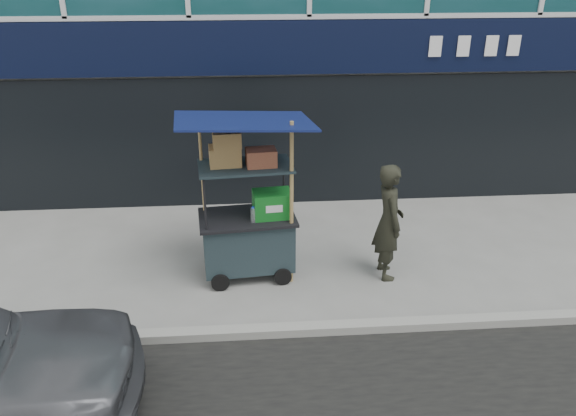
{
  "coord_description": "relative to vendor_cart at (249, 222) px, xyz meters",
  "views": [
    {
      "loc": [
        -1.1,
        -5.95,
        4.39
      ],
      "look_at": [
        -0.56,
        1.2,
        1.11
      ],
      "focal_mm": 35.0,
      "sensor_mm": 36.0,
      "label": 1
    }
  ],
  "objects": [
    {
      "name": "vendor_cart",
      "position": [
        0.0,
        0.0,
        0.0
      ],
      "size": [
        1.94,
        1.46,
        2.46
      ],
      "rotation": [
        0.0,
        0.0,
        0.1
      ],
      "color": "#1A282D",
      "rests_on": "ground"
    },
    {
      "name": "ground",
      "position": [
        1.12,
        -1.31,
        -0.86
      ],
      "size": [
        80.0,
        80.0,
        0.0
      ],
      "primitive_type": "plane",
      "color": "slate",
      "rests_on": "ground"
    },
    {
      "name": "vendor_man",
      "position": [
        2.0,
        -0.17,
        0.01
      ],
      "size": [
        0.44,
        0.65,
        1.74
      ],
      "primitive_type": "imported",
      "rotation": [
        0.0,
        0.0,
        1.61
      ],
      "color": "black",
      "rests_on": "ground"
    },
    {
      "name": "curb",
      "position": [
        1.12,
        -1.51,
        -0.8
      ],
      "size": [
        80.0,
        0.18,
        0.12
      ],
      "primitive_type": "cube",
      "color": "gray",
      "rests_on": "ground"
    }
  ]
}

